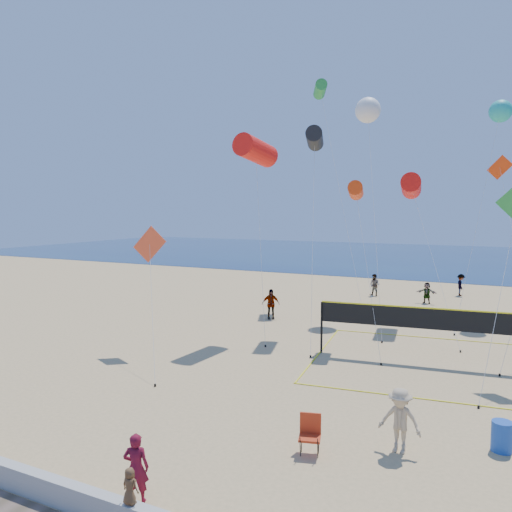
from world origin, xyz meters
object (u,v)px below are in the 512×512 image
at_px(trash_barrel, 502,436).
at_px(volleyball_net, 423,325).
at_px(woman, 136,468).
at_px(camp_chair, 310,431).

height_order(trash_barrel, volleyball_net, volleyball_net).
height_order(woman, trash_barrel, woman).
relative_size(woman, camp_chair, 1.34).
bearing_deg(trash_barrel, woman, -139.63).
height_order(woman, camp_chair, woman).
bearing_deg(woman, volleyball_net, -132.32).
bearing_deg(volleyball_net, woman, -114.08).
xyz_separation_m(woman, camp_chair, (2.75, 3.88, -0.19)).
distance_m(woman, camp_chair, 4.76).
bearing_deg(volleyball_net, camp_chair, -105.66).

